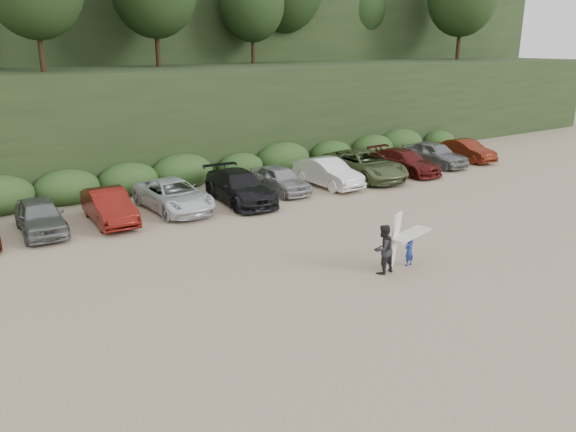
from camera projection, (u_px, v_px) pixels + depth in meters
ground at (338, 275)px, 18.88m from camera, size 120.00×120.00×0.00m
parked_cars at (215, 189)px, 26.93m from camera, size 39.56×6.02×1.60m
child_surfer at (410, 244)px, 19.43m from camera, size 2.07×1.04×1.19m
adult_surfer at (384, 248)px, 18.81m from camera, size 1.32×0.73×2.01m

